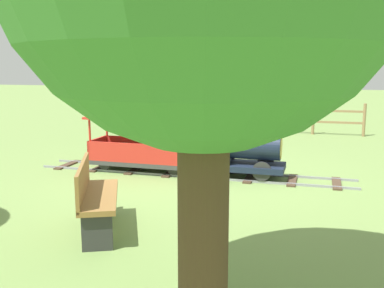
{
  "coord_description": "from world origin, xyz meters",
  "views": [
    {
      "loc": [
        7.41,
        2.19,
        1.93
      ],
      "look_at": [
        0.0,
        0.05,
        0.55
      ],
      "focal_mm": 41.48,
      "sensor_mm": 36.0,
      "label": 1
    }
  ],
  "objects": [
    {
      "name": "oak_tree_near",
      "position": [
        -3.1,
        -2.03,
        2.59
      ],
      "size": [
        1.65,
        1.65,
        3.44
      ],
      "color": "#4C3823",
      "rests_on": "ground_plane"
    },
    {
      "name": "ground_plane",
      "position": [
        0.0,
        0.0,
        0.0
      ],
      "size": [
        60.0,
        60.0,
        0.0
      ],
      "primitive_type": "plane",
      "color": "#75934C"
    },
    {
      "name": "track",
      "position": [
        0.0,
        0.03,
        0.02
      ],
      "size": [
        0.77,
        5.7,
        0.04
      ],
      "color": "gray",
      "rests_on": "ground_plane"
    },
    {
      "name": "conductor_person",
      "position": [
        -0.96,
        0.55,
        0.96
      ],
      "size": [
        0.3,
        0.3,
        1.62
      ],
      "color": "#282D47",
      "rests_on": "ground_plane"
    },
    {
      "name": "park_bench",
      "position": [
        2.95,
        -0.27,
        0.42
      ],
      "size": [
        1.35,
        0.9,
        0.82
      ],
      "color": "olive",
      "rests_on": "ground_plane"
    },
    {
      "name": "fence_section",
      "position": [
        -5.41,
        0.03,
        0.48
      ],
      "size": [
        0.08,
        6.78,
        0.9
      ],
      "color": "#93754C",
      "rests_on": "ground_plane"
    },
    {
      "name": "locomotive",
      "position": [
        0.0,
        0.88,
        0.48
      ],
      "size": [
        0.73,
        1.45,
        0.97
      ],
      "color": "#192338",
      "rests_on": "ground_plane"
    },
    {
      "name": "passenger_car",
      "position": [
        0.0,
        -0.87,
        0.42
      ],
      "size": [
        0.83,
        2.0,
        0.97
      ],
      "color": "#3F3F3F",
      "rests_on": "ground_plane"
    }
  ]
}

